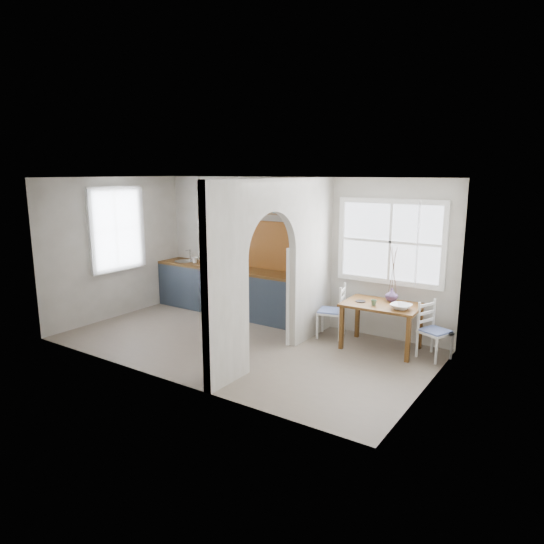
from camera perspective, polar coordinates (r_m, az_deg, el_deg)
The scene contains 26 objects.
floor at distance 7.78m, azimuth -3.68°, elevation -8.52°, with size 5.80×3.20×0.01m, color #706254.
ceiling at distance 7.30m, azimuth -3.95°, elevation 11.00°, with size 5.80×3.20×0.01m, color beige.
walls at distance 7.43m, azimuth -3.81°, elevation 0.93°, with size 5.81×3.21×2.60m.
partition at distance 7.05m, azimuth 0.98°, elevation 1.62°, with size 0.12×3.20×2.60m.
kitchen_window at distance 9.39m, azimuth -17.92°, elevation 4.80°, with size 0.10×1.16×1.50m, color white, non-canonical shape.
nook_window at distance 7.88m, azimuth 13.74°, elevation 3.45°, with size 1.76×0.10×1.30m, color white, non-canonical shape.
counter at distance 9.31m, azimuth -4.29°, elevation -2.19°, with size 3.50×0.60×0.90m.
sink at distance 10.04m, azimuth -10.28°, elevation 1.20°, with size 0.40×0.40×0.02m, color #AEB2B7.
backsplash at distance 8.81m, azimuth 1.38°, elevation 2.98°, with size 1.65×0.03×0.90m, color brown.
shelf at distance 8.67m, azimuth 1.09°, elevation 7.19°, with size 1.75×0.20×0.21m.
pendant_lamp at distance 8.20m, azimuth 1.90°, elevation 6.06°, with size 0.26×0.26×0.16m, color silver.
utensil_rail at distance 7.81m, azimuth 3.77°, elevation 2.57°, with size 0.02×0.02×0.50m, color #AEB2B7.
dining_table at distance 7.67m, azimuth 12.70°, elevation -6.25°, with size 1.15×0.77×0.72m, color #4C3518, non-canonical shape.
chair_left at distance 8.06m, azimuth 6.96°, elevation -4.53°, with size 0.41×0.41×0.89m, color white, non-canonical shape.
chair_right at distance 7.48m, azimuth 18.64°, elevation -6.58°, with size 0.38×0.38×0.84m, color white, non-canonical shape.
kettle at distance 8.42m, azimuth 2.35°, elevation 0.19°, with size 0.18×0.14×0.21m, color silver, non-canonical shape.
mug_a at distance 9.82m, azimuth -9.06°, elevation 1.39°, with size 0.12×0.12×0.11m, color silver.
mug_b at distance 9.64m, azimuth -7.74°, elevation 1.19°, with size 0.11×0.11×0.09m, color silver.
knife_block at distance 9.51m, azimuth -5.98°, elevation 1.56°, with size 0.11×0.16×0.25m, color black.
jar at distance 9.11m, azimuth -3.12°, elevation 0.83°, with size 0.09×0.09×0.14m, color #797454.
towel_magenta at distance 8.15m, azimuth 3.71°, elevation -5.54°, with size 0.02×0.03×0.57m, color #D8356A.
towel_orange at distance 8.14m, azimuth 3.64°, elevation -5.74°, with size 0.02×0.03×0.47m, color orange.
bowl at distance 7.34m, azimuth 14.93°, elevation -3.96°, with size 0.30×0.30×0.07m, color white.
table_cup at distance 7.45m, azimuth 11.89°, elevation -3.54°, with size 0.09×0.09×0.08m, color #4E7655.
plate at distance 7.62m, azimuth 10.37°, elevation -3.41°, with size 0.16×0.16×0.01m, color black.
vase at distance 7.74m, azimuth 13.90°, elevation -2.61°, with size 0.19×0.19×0.20m, color #563D69.
Camera 1 is at (4.46, -5.78, 2.68)m, focal length 32.00 mm.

